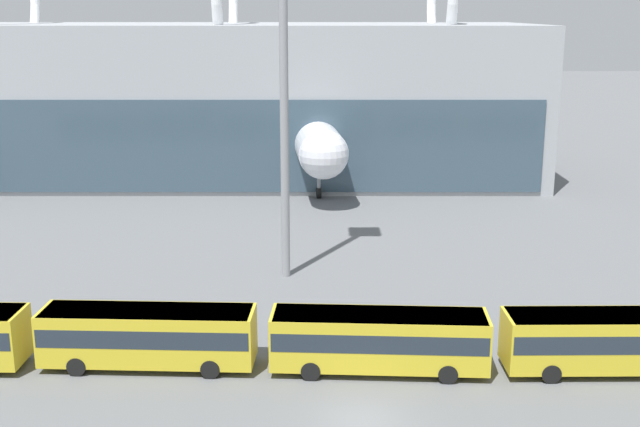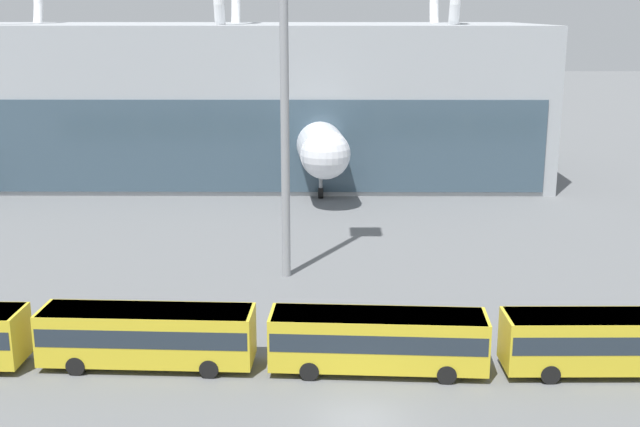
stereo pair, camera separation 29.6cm
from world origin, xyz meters
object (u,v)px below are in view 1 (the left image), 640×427
(airliner_at_gate_far, at_px, (310,130))
(shuttle_bus_3, at_px, (380,338))
(shuttle_bus_4, at_px, (614,338))
(floodlight_mast, at_px, (284,18))
(shuttle_bus_2, at_px, (149,333))

(airliner_at_gate_far, xyz_separation_m, shuttle_bus_3, (4.24, -51.05, -3.39))
(shuttle_bus_4, height_order, floodlight_mast, floodlight_mast)
(shuttle_bus_2, relative_size, shuttle_bus_4, 1.01)
(airliner_at_gate_far, bearing_deg, shuttle_bus_3, -0.67)
(shuttle_bus_2, height_order, floodlight_mast, floodlight_mast)
(shuttle_bus_2, xyz_separation_m, floodlight_mast, (6.62, 14.96, 15.96))
(shuttle_bus_2, bearing_deg, airliner_at_gate_far, 83.62)
(shuttle_bus_2, relative_size, shuttle_bus_3, 1.00)
(shuttle_bus_4, bearing_deg, shuttle_bus_2, 177.83)
(airliner_at_gate_far, xyz_separation_m, shuttle_bus_2, (-7.86, -50.48, -3.39))
(floodlight_mast, bearing_deg, airliner_at_gate_far, 88.00)
(shuttle_bus_2, bearing_deg, shuttle_bus_3, -0.22)
(airliner_at_gate_far, xyz_separation_m, floodlight_mast, (-1.24, -35.52, 12.57))
(shuttle_bus_2, distance_m, floodlight_mast, 22.85)
(airliner_at_gate_far, relative_size, shuttle_bus_4, 3.22)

